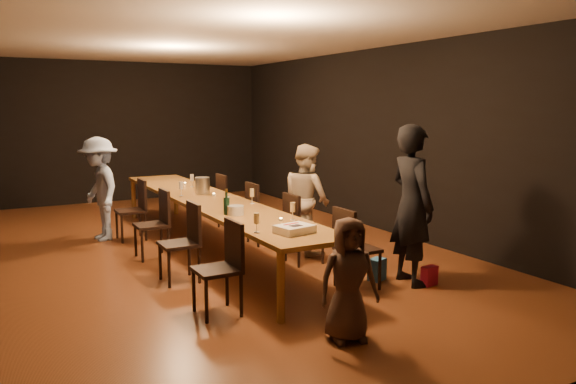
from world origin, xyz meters
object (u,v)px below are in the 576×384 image
chair_right_0 (358,248)px  child (348,279)px  chair_left_0 (217,269)px  chair_right_1 (304,228)px  woman_birthday (412,205)px  chair_left_3 (131,210)px  chair_right_2 (264,213)px  champagne_bottle (227,202)px  woman_tan (307,199)px  table (210,202)px  chair_left_2 (151,224)px  plate_stack (236,210)px  birthday_cake (294,229)px  chair_right_3 (232,201)px  man_blue (100,189)px  ice_bucket (202,185)px  chair_left_1 (179,243)px

chair_right_0 → child: 1.47m
chair_left_0 → chair_right_1: bearing=-54.8°
woman_birthday → chair_left_3: bearing=38.3°
chair_right_2 → champagne_bottle: bearing=-42.2°
woman_tan → champagne_bottle: 1.47m
table → chair_left_2: chair_left_2 is taller
chair_left_0 → plate_stack: chair_left_0 is taller
chair_left_3 → birthday_cake: bearing=-167.2°
chair_right_2 → woman_tan: 0.87m
chair_right_3 → chair_right_2: bearing=-0.0°
chair_right_1 → child: (-0.92, -2.34, 0.09)m
chair_right_0 → birthday_cake: bearing=-84.8°
chair_right_3 → woman_tan: bearing=8.7°
chair_right_2 → man_blue: size_ratio=0.58×
chair_left_3 → woman_birthday: woman_birthday is taller
chair_right_1 → child: bearing=-21.4°
chair_right_3 → child: 4.83m
chair_left_2 → chair_left_3: (0.00, 1.20, 0.00)m
chair_right_0 → ice_bucket: bearing=-165.2°
table → woman_birthday: woman_birthday is taller
chair_right_1 → table: bearing=-144.7°
woman_tan → chair_left_3: bearing=43.0°
table → chair_right_2: chair_right_2 is taller
chair_left_0 → child: (0.78, -1.14, 0.09)m
woman_tan → man_blue: 3.24m
child → plate_stack: child is taller
birthday_cake → chair_right_1: bearing=45.2°
chair_right_0 → chair_left_3: (-1.70, 3.60, 0.00)m
plate_stack → woman_birthday: bearing=-37.4°
man_blue → plate_stack: man_blue is taller
woman_tan → chair_right_0: bearing=167.0°
chair_left_2 → man_blue: (-0.40, 1.41, 0.33)m
child → man_blue: bearing=116.3°
chair_right_1 → chair_right_2: (0.00, 1.20, 0.00)m
table → plate_stack: (-0.16, -1.28, 0.10)m
chair_left_0 → birthday_cake: chair_left_0 is taller
woman_birthday → champagne_bottle: size_ratio=5.93×
chair_right_0 → ice_bucket: (-0.77, 2.91, 0.41)m
chair_right_1 → chair_left_0: size_ratio=1.00×
chair_right_2 → chair_left_0: 2.94m
chair_left_2 → chair_left_3: 1.20m
child → chair_left_3: bearing=112.2°
table → birthday_cake: 2.48m
ice_bucket → chair_right_2: bearing=-33.6°
chair_left_3 → woman_tan: size_ratio=0.61×
chair_right_3 → chair_left_0: size_ratio=1.00×
chair_right_0 → chair_left_1: bearing=-125.2°
chair_right_0 → chair_left_2: size_ratio=1.00×
chair_left_1 → woman_tan: size_ratio=0.61×
chair_right_0 → woman_birthday: (0.65, -0.14, 0.46)m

